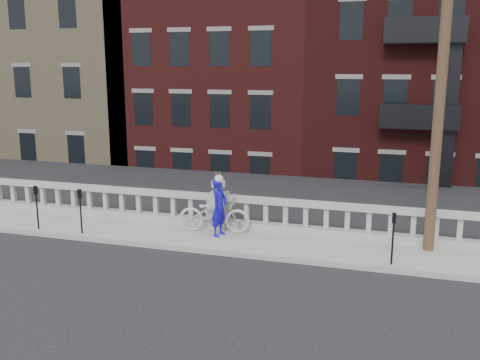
{
  "coord_description": "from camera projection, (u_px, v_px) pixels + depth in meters",
  "views": [
    {
      "loc": [
        5.23,
        -11.23,
        5.14
      ],
      "look_at": [
        0.92,
        3.2,
        1.86
      ],
      "focal_mm": 40.0,
      "sensor_mm": 36.0,
      "label": 1
    }
  ],
  "objects": [
    {
      "name": "sidewalk",
      "position": [
        208.0,
        238.0,
        15.86
      ],
      "size": [
        32.0,
        2.2,
        0.15
      ],
      "primitive_type": "cube",
      "color": "gray",
      "rests_on": "ground"
    },
    {
      "name": "parking_meter_c",
      "position": [
        393.0,
        233.0,
        13.4
      ],
      "size": [
        0.1,
        0.09,
        1.36
      ],
      "color": "black",
      "rests_on": "sidewalk"
    },
    {
      "name": "utility_pole",
      "position": [
        443.0,
        60.0,
        13.6
      ],
      "size": [
        1.6,
        0.28,
        10.0
      ],
      "color": "#422D1E",
      "rests_on": "sidewalk"
    },
    {
      "name": "bicycle",
      "position": [
        214.0,
        214.0,
        16.13
      ],
      "size": [
        2.25,
        1.03,
        1.14
      ],
      "primitive_type": "imported",
      "rotation": [
        0.0,
        0.0,
        1.7
      ],
      "color": "silver",
      "rests_on": "sidewalk"
    },
    {
      "name": "cyclist",
      "position": [
        219.0,
        207.0,
        15.71
      ],
      "size": [
        0.53,
        0.7,
        1.73
      ],
      "primitive_type": "imported",
      "rotation": [
        0.0,
        0.0,
        1.38
      ],
      "color": "#130BB0",
      "rests_on": "sidewalk"
    },
    {
      "name": "planter_pedestal",
      "position": [
        219.0,
        206.0,
        16.59
      ],
      "size": [
        0.55,
        0.55,
        1.76
      ],
      "color": "gray",
      "rests_on": "sidewalk"
    },
    {
      "name": "ground",
      "position": [
        167.0,
        279.0,
        13.07
      ],
      "size": [
        120.0,
        120.0,
        0.0
      ],
      "primitive_type": "plane",
      "color": "black",
      "rests_on": "ground"
    },
    {
      "name": "parking_meter_a",
      "position": [
        37.0,
        202.0,
        16.35
      ],
      "size": [
        0.1,
        0.09,
        1.36
      ],
      "color": "black",
      "rests_on": "sidewalk"
    },
    {
      "name": "parking_meter_b",
      "position": [
        80.0,
        206.0,
        15.92
      ],
      "size": [
        0.1,
        0.09,
        1.36
      ],
      "color": "black",
      "rests_on": "sidewalk"
    },
    {
      "name": "balustrade",
      "position": [
        219.0,
        212.0,
        16.63
      ],
      "size": [
        28.0,
        0.34,
        1.03
      ],
      "color": "gray",
      "rests_on": "sidewalk"
    },
    {
      "name": "lower_level",
      "position": [
        324.0,
        104.0,
        33.93
      ],
      "size": [
        80.0,
        44.0,
        20.8
      ],
      "color": "#605E59",
      "rests_on": "ground"
    }
  ]
}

